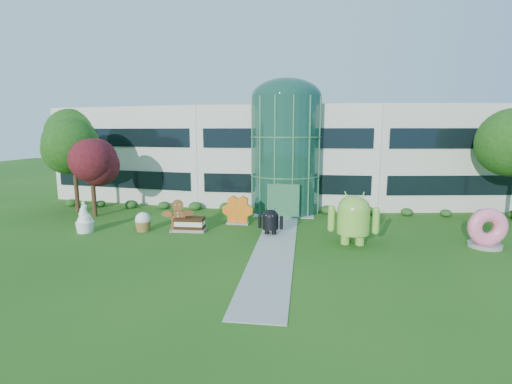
% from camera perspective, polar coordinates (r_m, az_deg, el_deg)
% --- Properties ---
extents(ground, '(140.00, 140.00, 0.00)m').
position_cam_1_polar(ground, '(21.69, 2.68, -9.46)').
color(ground, '#215114').
rests_on(ground, ground).
extents(building, '(46.00, 15.00, 9.30)m').
position_cam_1_polar(building, '(38.57, 5.08, 5.81)').
color(building, beige).
rests_on(building, ground).
extents(atrium, '(6.00, 6.00, 9.80)m').
position_cam_1_polar(atrium, '(32.58, 4.60, 5.62)').
color(atrium, '#194738').
rests_on(atrium, ground).
extents(walkway, '(2.40, 20.00, 0.04)m').
position_cam_1_polar(walkway, '(23.58, 3.11, -7.86)').
color(walkway, '#9E9E93').
rests_on(walkway, ground).
extents(tree_red, '(4.00, 4.00, 6.00)m').
position_cam_1_polar(tree_red, '(33.09, -23.83, 1.61)').
color(tree_red, '#3F0C14').
rests_on(tree_red, ground).
extents(trees_backdrop, '(52.00, 8.00, 8.40)m').
position_cam_1_polar(trees_backdrop, '(33.62, 4.67, 4.54)').
color(trees_backdrop, '#1A4110').
rests_on(trees_backdrop, ground).
extents(android_green, '(3.42, 2.46, 3.65)m').
position_cam_1_polar(android_green, '(23.68, 14.77, -3.56)').
color(android_green, '#7ABC3C').
rests_on(android_green, ground).
extents(android_black, '(1.89, 1.35, 2.03)m').
position_cam_1_polar(android_black, '(25.28, 2.25, -4.33)').
color(android_black, black).
rests_on(android_black, ground).
extents(donut, '(2.45, 1.32, 2.47)m').
position_cam_1_polar(donut, '(26.47, 31.93, -4.65)').
color(donut, '#EA5985').
rests_on(donut, ground).
extents(gingerbread, '(2.63, 1.66, 2.27)m').
position_cam_1_polar(gingerbread, '(26.71, -11.92, -3.53)').
color(gingerbread, brown).
rests_on(gingerbread, ground).
extents(ice_cream_sandwich, '(2.26, 1.18, 0.99)m').
position_cam_1_polar(ice_cream_sandwich, '(26.68, -10.15, -4.89)').
color(ice_cream_sandwich, black).
rests_on(ice_cream_sandwich, ground).
extents(honeycomb, '(2.52, 0.96, 1.96)m').
position_cam_1_polar(honeycomb, '(28.21, -2.82, -2.98)').
color(honeycomb, orange).
rests_on(honeycomb, ground).
extents(froyo, '(1.52, 1.52, 2.26)m').
position_cam_1_polar(froyo, '(28.47, -24.92, -3.42)').
color(froyo, white).
rests_on(froyo, ground).
extents(cupcake, '(1.51, 1.51, 1.37)m').
position_cam_1_polar(cupcake, '(27.42, -17.00, -4.37)').
color(cupcake, white).
rests_on(cupcake, ground).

